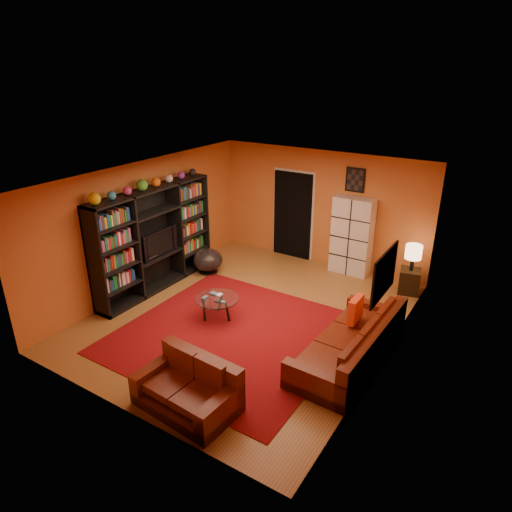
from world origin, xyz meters
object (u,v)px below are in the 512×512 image
Objects in this scene: storage_cabinet at (352,236)px; side_table at (409,281)px; coffee_table at (217,300)px; table_lamp at (414,252)px; bowl_chair at (208,260)px; tv at (157,242)px; entertainment_unit at (154,239)px; loveseat at (190,387)px; sofa at (354,345)px.

side_table is (1.39, -0.28, -0.61)m from storage_cabinet.
table_lamp reaches higher than coffee_table.
storage_cabinet reaches higher than bowl_chair.
tv is 1.89× the size of side_table.
entertainment_unit is 1.42m from bowl_chair.
side_table is 0.63m from table_lamp.
bowl_chair is 1.32× the size of side_table.
bowl_chair is at bearing -160.78° from table_lamp.
loveseat is 5.26m from storage_cabinet.
tv reaches higher than side_table.
tv is 5.12m from table_lamp.
side_table is at bearing -10.60° from storage_cabinet.
table_lamp is at bearing -60.66° from tv.
table_lamp is at bearing 29.15° from entertainment_unit.
loveseat is 2.84× the size of side_table.
table_lamp is (1.61, 4.94, 0.59)m from loveseat.
bowl_chair is at bearing 132.72° from coffee_table.
bowl_chair is (-2.45, 3.53, 0.00)m from loveseat.
bowl_chair is at bearing 162.57° from sofa.
sofa is 2.80m from side_table.
loveseat is (2.86, -2.43, -0.70)m from tv.
loveseat is 1.76× the size of coffee_table.
sofa is at bearing -3.63° from entertainment_unit.
tv is 0.55× the size of storage_cabinet.
sofa is 4.65× the size of table_lamp.
coffee_table is 1.51× the size of table_lamp.
loveseat is at bearing -91.56° from storage_cabinet.
storage_cabinet reaches higher than loveseat.
loveseat is at bearing -108.04° from side_table.
sofa reaches higher than coffee_table.
coffee_table is 2.02m from bowl_chair.
side_table is at bearing -60.66° from tv.
entertainment_unit is 1.99m from coffee_table.
storage_cabinet is (-1.29, 3.08, 0.58)m from sofa.
tv is 1.37m from bowl_chair.
loveseat is at bearing -39.80° from entertainment_unit.
bowl_chair is at bearing -20.54° from tv.
coffee_table is at bearing -132.86° from side_table.
storage_cabinet is at bearing 67.82° from coffee_table.
bowl_chair is (-2.66, -1.69, -0.57)m from storage_cabinet.
entertainment_unit is 5.23m from side_table.
bowl_chair is at bearing 38.50° from loveseat.
tv reaches higher than table_lamp.
storage_cabinet reaches higher than sofa.
loveseat reaches higher than bowl_chair.
side_table is at bearing -14.27° from loveseat.
table_lamp is at bearing -14.27° from loveseat.
sofa is at bearing 2.12° from coffee_table.
loveseat is 4.29m from bowl_chair.
entertainment_unit is at bearing 53.97° from loveseat.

